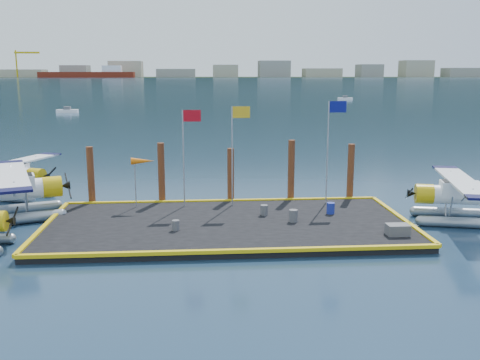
{
  "coord_description": "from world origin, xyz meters",
  "views": [
    {
      "loc": [
        -1.5,
        -28.88,
        8.65
      ],
      "look_at": [
        0.85,
        2.0,
        2.39
      ],
      "focal_mm": 40.0,
      "sensor_mm": 36.0,
      "label": 1
    }
  ],
  "objects_px": {
    "flagpole_red": "(187,143)",
    "piling_2": "(231,177)",
    "seaplane_d": "(467,198)",
    "piling_0": "(91,178)",
    "drum_3": "(176,225)",
    "drum_2": "(293,216)",
    "piling_4": "(350,174)",
    "piling_3": "(291,172)",
    "flagpole_yellow": "(235,141)",
    "drum_4": "(331,208)",
    "flagpole_blue": "(331,137)",
    "windsock": "(142,162)",
    "seaplane_c": "(8,177)",
    "drum_5": "(264,210)",
    "crate": "(398,230)",
    "piling_1": "(161,175)",
    "seaplane_b": "(6,194)"
  },
  "relations": [
    {
      "from": "drum_3",
      "to": "piling_0",
      "type": "bearing_deg",
      "value": 129.82
    },
    {
      "from": "seaplane_c",
      "to": "flagpole_yellow",
      "type": "distance_m",
      "value": 16.71
    },
    {
      "from": "flagpole_red",
      "to": "flagpole_blue",
      "type": "relative_size",
      "value": 0.92
    },
    {
      "from": "crate",
      "to": "flagpole_blue",
      "type": "bearing_deg",
      "value": 105.48
    },
    {
      "from": "flagpole_red",
      "to": "windsock",
      "type": "xyz_separation_m",
      "value": [
        -2.73,
        0.0,
        -1.17
      ]
    },
    {
      "from": "flagpole_yellow",
      "to": "piling_3",
      "type": "relative_size",
      "value": 1.44
    },
    {
      "from": "seaplane_b",
      "to": "drum_3",
      "type": "height_order",
      "value": "seaplane_b"
    },
    {
      "from": "drum_4",
      "to": "flagpole_red",
      "type": "relative_size",
      "value": 0.11
    },
    {
      "from": "seaplane_d",
      "to": "crate",
      "type": "distance_m",
      "value": 6.31
    },
    {
      "from": "crate",
      "to": "windsock",
      "type": "xyz_separation_m",
      "value": [
        -13.64,
        6.92,
        2.54
      ]
    },
    {
      "from": "piling_1",
      "to": "piling_3",
      "type": "height_order",
      "value": "piling_3"
    },
    {
      "from": "drum_4",
      "to": "flagpole_blue",
      "type": "distance_m",
      "value": 4.68
    },
    {
      "from": "flagpole_yellow",
      "to": "piling_4",
      "type": "height_order",
      "value": "flagpole_yellow"
    },
    {
      "from": "flagpole_red",
      "to": "piling_1",
      "type": "distance_m",
      "value": 3.28
    },
    {
      "from": "flagpole_blue",
      "to": "piling_1",
      "type": "relative_size",
      "value": 1.55
    },
    {
      "from": "drum_3",
      "to": "piling_4",
      "type": "distance_m",
      "value": 13.28
    },
    {
      "from": "seaplane_d",
      "to": "drum_2",
      "type": "bearing_deg",
      "value": 105.94
    },
    {
      "from": "seaplane_c",
      "to": "flagpole_blue",
      "type": "xyz_separation_m",
      "value": [
        21.61,
        -5.1,
        3.23
      ]
    },
    {
      "from": "drum_4",
      "to": "flagpole_blue",
      "type": "height_order",
      "value": "flagpole_blue"
    },
    {
      "from": "flagpole_yellow",
      "to": "drum_4",
      "type": "bearing_deg",
      "value": -24.05
    },
    {
      "from": "drum_2",
      "to": "flagpole_yellow",
      "type": "height_order",
      "value": "flagpole_yellow"
    },
    {
      "from": "seaplane_c",
      "to": "flagpole_red",
      "type": "distance_m",
      "value": 13.92
    },
    {
      "from": "drum_4",
      "to": "flagpole_yellow",
      "type": "relative_size",
      "value": 0.11
    },
    {
      "from": "piling_0",
      "to": "piling_1",
      "type": "distance_m",
      "value": 4.5
    },
    {
      "from": "flagpole_blue",
      "to": "seaplane_c",
      "type": "bearing_deg",
      "value": 166.71
    },
    {
      "from": "drum_3",
      "to": "drum_5",
      "type": "height_order",
      "value": "drum_5"
    },
    {
      "from": "drum_3",
      "to": "piling_2",
      "type": "bearing_deg",
      "value": 63.9
    },
    {
      "from": "piling_0",
      "to": "piling_3",
      "type": "height_order",
      "value": "piling_3"
    },
    {
      "from": "drum_5",
      "to": "piling_2",
      "type": "height_order",
      "value": "piling_2"
    },
    {
      "from": "flagpole_red",
      "to": "flagpole_blue",
      "type": "height_order",
      "value": "flagpole_blue"
    },
    {
      "from": "flagpole_red",
      "to": "piling_2",
      "type": "bearing_deg",
      "value": 29.8
    },
    {
      "from": "seaplane_d",
      "to": "piling_2",
      "type": "height_order",
      "value": "piling_2"
    },
    {
      "from": "piling_0",
      "to": "piling_3",
      "type": "distance_m",
      "value": 13.0
    },
    {
      "from": "crate",
      "to": "drum_3",
      "type": "bearing_deg",
      "value": 171.45
    },
    {
      "from": "seaplane_c",
      "to": "drum_5",
      "type": "xyz_separation_m",
      "value": [
        17.13,
        -7.6,
        -0.75
      ]
    },
    {
      "from": "drum_3",
      "to": "piling_3",
      "type": "bearing_deg",
      "value": 42.84
    },
    {
      "from": "seaplane_c",
      "to": "seaplane_d",
      "type": "distance_m",
      "value": 30.12
    },
    {
      "from": "flagpole_blue",
      "to": "drum_3",
      "type": "bearing_deg",
      "value": -151.38
    },
    {
      "from": "piling_0",
      "to": "piling_2",
      "type": "height_order",
      "value": "piling_0"
    },
    {
      "from": "seaplane_c",
      "to": "seaplane_d",
      "type": "bearing_deg",
      "value": 94.86
    },
    {
      "from": "seaplane_d",
      "to": "piling_0",
      "type": "relative_size",
      "value": 2.39
    },
    {
      "from": "crate",
      "to": "seaplane_c",
      "type": "bearing_deg",
      "value": 152.93
    },
    {
      "from": "seaplane_b",
      "to": "piling_1",
      "type": "bearing_deg",
      "value": 85.97
    },
    {
      "from": "seaplane_c",
      "to": "piling_2",
      "type": "distance_m",
      "value": 15.81
    },
    {
      "from": "flagpole_red",
      "to": "flagpole_blue",
      "type": "bearing_deg",
      "value": -0.0
    },
    {
      "from": "seaplane_d",
      "to": "piling_0",
      "type": "bearing_deg",
      "value": 90.48
    },
    {
      "from": "drum_2",
      "to": "piling_4",
      "type": "bearing_deg",
      "value": 49.46
    },
    {
      "from": "drum_4",
      "to": "drum_5",
      "type": "height_order",
      "value": "drum_4"
    },
    {
      "from": "piling_0",
      "to": "seaplane_b",
      "type": "bearing_deg",
      "value": -149.63
    },
    {
      "from": "windsock",
      "to": "flagpole_red",
      "type": "bearing_deg",
      "value": 0.0
    }
  ]
}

